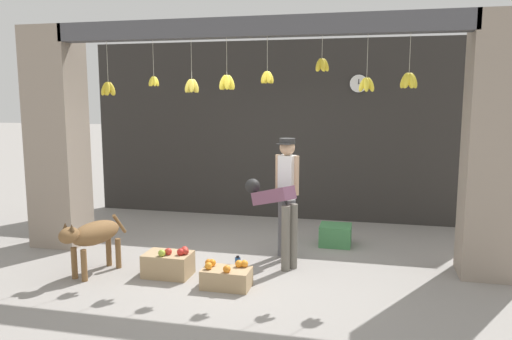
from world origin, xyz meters
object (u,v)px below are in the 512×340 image
Objects in this scene: fruit_crate_oranges at (226,277)px; wall_clock at (359,84)px; worker_stooping at (276,210)px; fruit_crate_apples at (169,264)px; produce_box_green at (335,235)px; dog at (93,236)px; shopkeeper at (287,188)px; water_bottle at (238,266)px.

wall_clock is (1.33, 3.43, 2.27)m from fruit_crate_oranges.
worker_stooping is 1.50m from fruit_crate_apples.
produce_box_green is at bearing -98.81° from wall_clock.
wall_clock is at bearing 81.19° from produce_box_green.
dog is 2.30m from worker_stooping.
fruit_crate_oranges is at bearing 84.45° from shopkeeper.
dog is 1.75m from fruit_crate_oranges.
produce_box_green is 1.95× the size of water_bottle.
water_bottle is 3.98m from wall_clock.
dog reaches higher than produce_box_green.
fruit_crate_apples is (-0.80, 0.20, 0.03)m from fruit_crate_oranges.
produce_box_green is at bearing 141.72° from dog.
produce_box_green is (0.61, 0.68, -0.80)m from shopkeeper.
produce_box_green is at bearing -116.65° from shopkeeper.
shopkeeper is at bearing 69.17° from fruit_crate_oranges.
fruit_crate_oranges is at bearing -119.33° from produce_box_green.
produce_box_green is at bearing 42.79° from fruit_crate_apples.
shopkeeper is 2.96× the size of fruit_crate_oranges.
dog is 1.84× the size of fruit_crate_oranges.
produce_box_green is (0.69, 1.06, -0.57)m from worker_stooping.
dog is at bearing 144.64° from worker_stooping.
fruit_crate_oranges is 1.76× the size of wall_clock.
wall_clock is (2.12, 3.22, 2.24)m from fruit_crate_apples.
fruit_crate_oranges is at bearing -14.20° from fruit_crate_apples.
wall_clock is at bearing -96.07° from shopkeeper.
produce_box_green is at bearing -0.49° from worker_stooping.
worker_stooping is (-0.08, -0.37, -0.23)m from shopkeeper.
worker_stooping is at bearing 65.61° from fruit_crate_oranges.
shopkeeper is 3.59× the size of produce_box_green.
water_bottle is at bearing 17.05° from fruit_crate_apples.
water_bottle is at bearing 120.77° from dog.
dog is 4.35× the size of water_bottle.
water_bottle is at bearing 171.44° from worker_stooping.
dog is 2.23× the size of produce_box_green.
dog is 0.93× the size of worker_stooping.
water_bottle is (-1.08, -1.50, -0.04)m from produce_box_green.
wall_clock is at bearing 68.84° from fruit_crate_oranges.
wall_clock is at bearing 155.58° from dog.
shopkeeper is at bearing 21.16° from worker_stooping.
wall_clock reaches higher than water_bottle.
fruit_crate_apples is 2.58m from produce_box_green.
wall_clock is at bearing 12.72° from worker_stooping.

